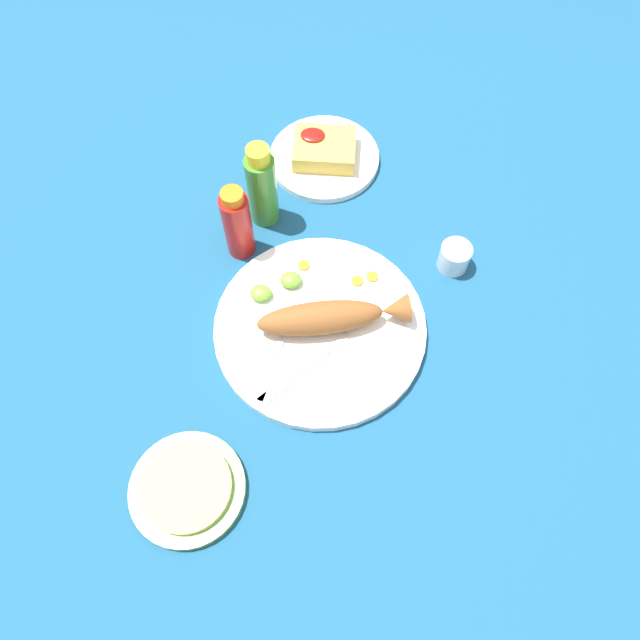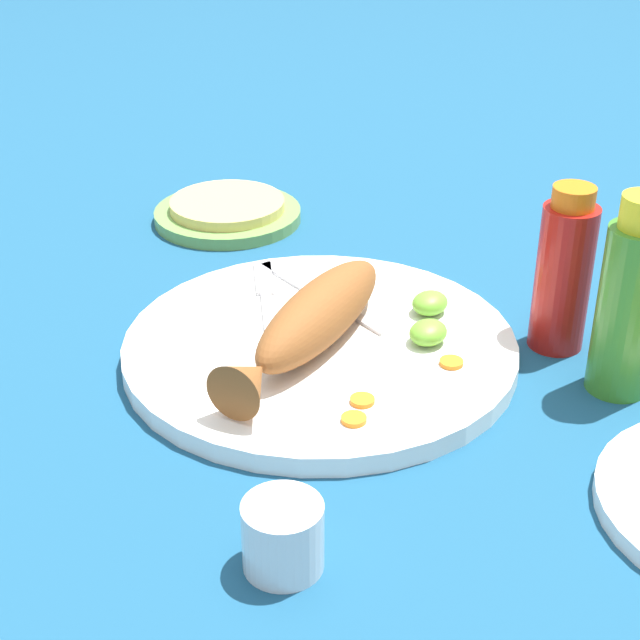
{
  "view_description": "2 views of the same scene",
  "coord_description": "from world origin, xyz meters",
  "px_view_note": "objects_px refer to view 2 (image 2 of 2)",
  "views": [
    {
      "loc": [
        -0.03,
        0.47,
        0.94
      ],
      "look_at": [
        0.0,
        0.0,
        0.04
      ],
      "focal_mm": 35.0,
      "sensor_mm": 36.0,
      "label": 1
    },
    {
      "loc": [
        -0.59,
        -0.47,
        0.46
      ],
      "look_at": [
        0.0,
        0.0,
        0.04
      ],
      "focal_mm": 55.0,
      "sensor_mm": 36.0,
      "label": 2
    }
  ],
  "objects_px": {
    "main_plate": "(320,348)",
    "hot_sauce_bottle_green": "(630,303)",
    "fried_fish": "(310,322)",
    "fork_near": "(266,299)",
    "fork_far": "(314,291)",
    "hot_sauce_bottle_red": "(564,273)",
    "tortilla_plate": "(228,215)",
    "salt_cup": "(283,540)"
  },
  "relations": [
    {
      "from": "main_plate",
      "to": "hot_sauce_bottle_green",
      "type": "distance_m",
      "value": 0.27
    },
    {
      "from": "fried_fish",
      "to": "salt_cup",
      "type": "height_order",
      "value": "fried_fish"
    },
    {
      "from": "hot_sauce_bottle_red",
      "to": "tortilla_plate",
      "type": "xyz_separation_m",
      "value": [
        0.02,
        0.44,
        -0.07
      ]
    },
    {
      "from": "salt_cup",
      "to": "tortilla_plate",
      "type": "bearing_deg",
      "value": 46.86
    },
    {
      "from": "fork_far",
      "to": "hot_sauce_bottle_green",
      "type": "relative_size",
      "value": 1.04
    },
    {
      "from": "fried_fish",
      "to": "hot_sauce_bottle_red",
      "type": "bearing_deg",
      "value": -53.01
    },
    {
      "from": "main_plate",
      "to": "salt_cup",
      "type": "height_order",
      "value": "salt_cup"
    },
    {
      "from": "fork_far",
      "to": "tortilla_plate",
      "type": "relative_size",
      "value": 1.06
    },
    {
      "from": "salt_cup",
      "to": "fork_far",
      "type": "bearing_deg",
      "value": 35.6
    },
    {
      "from": "fork_far",
      "to": "hot_sauce_bottle_red",
      "type": "distance_m",
      "value": 0.24
    },
    {
      "from": "hot_sauce_bottle_red",
      "to": "tortilla_plate",
      "type": "relative_size",
      "value": 0.9
    },
    {
      "from": "salt_cup",
      "to": "hot_sauce_bottle_red",
      "type": "bearing_deg",
      "value": -1.18
    },
    {
      "from": "fork_near",
      "to": "main_plate",
      "type": "bearing_deg",
      "value": -151.24
    },
    {
      "from": "fork_far",
      "to": "hot_sauce_bottle_red",
      "type": "relative_size",
      "value": 1.18
    },
    {
      "from": "fork_near",
      "to": "hot_sauce_bottle_red",
      "type": "distance_m",
      "value": 0.28
    },
    {
      "from": "fork_far",
      "to": "fork_near",
      "type": "bearing_deg",
      "value": 72.02
    },
    {
      "from": "hot_sauce_bottle_red",
      "to": "hot_sauce_bottle_green",
      "type": "xyz_separation_m",
      "value": [
        -0.03,
        -0.07,
        0.01
      ]
    },
    {
      "from": "main_plate",
      "to": "fork_near",
      "type": "bearing_deg",
      "value": 73.1
    },
    {
      "from": "hot_sauce_bottle_red",
      "to": "tortilla_plate",
      "type": "height_order",
      "value": "hot_sauce_bottle_red"
    },
    {
      "from": "main_plate",
      "to": "hot_sauce_bottle_green",
      "type": "xyz_separation_m",
      "value": [
        0.12,
        -0.23,
        0.07
      ]
    },
    {
      "from": "main_plate",
      "to": "fried_fish",
      "type": "bearing_deg",
      "value": -168.76
    },
    {
      "from": "main_plate",
      "to": "fork_near",
      "type": "xyz_separation_m",
      "value": [
        0.03,
        0.09,
        0.01
      ]
    },
    {
      "from": "fork_far",
      "to": "fried_fish",
      "type": "bearing_deg",
      "value": 141.16
    },
    {
      "from": "fried_fish",
      "to": "hot_sauce_bottle_red",
      "type": "distance_m",
      "value": 0.23
    },
    {
      "from": "main_plate",
      "to": "hot_sauce_bottle_green",
      "type": "relative_size",
      "value": 2.01
    },
    {
      "from": "fried_fish",
      "to": "hot_sauce_bottle_red",
      "type": "xyz_separation_m",
      "value": [
        0.17,
        -0.15,
        0.03
      ]
    },
    {
      "from": "fork_near",
      "to": "tortilla_plate",
      "type": "bearing_deg",
      "value": 7.78
    },
    {
      "from": "hot_sauce_bottle_red",
      "to": "fried_fish",
      "type": "bearing_deg",
      "value": 138.23
    },
    {
      "from": "fried_fish",
      "to": "salt_cup",
      "type": "bearing_deg",
      "value": -156.33
    },
    {
      "from": "fork_near",
      "to": "fork_far",
      "type": "height_order",
      "value": "same"
    },
    {
      "from": "fork_near",
      "to": "fried_fish",
      "type": "bearing_deg",
      "value": -160.31
    },
    {
      "from": "fried_fish",
      "to": "hot_sauce_bottle_green",
      "type": "bearing_deg",
      "value": -70.25
    },
    {
      "from": "fork_far",
      "to": "hot_sauce_bottle_red",
      "type": "bearing_deg",
      "value": -144.84
    },
    {
      "from": "hot_sauce_bottle_red",
      "to": "tortilla_plate",
      "type": "bearing_deg",
      "value": 86.96
    },
    {
      "from": "main_plate",
      "to": "salt_cup",
      "type": "distance_m",
      "value": 0.27
    },
    {
      "from": "fried_fish",
      "to": "fork_near",
      "type": "relative_size",
      "value": 1.79
    },
    {
      "from": "hot_sauce_bottle_red",
      "to": "hot_sauce_bottle_green",
      "type": "relative_size",
      "value": 0.88
    },
    {
      "from": "fork_near",
      "to": "hot_sauce_bottle_green",
      "type": "distance_m",
      "value": 0.34
    },
    {
      "from": "main_plate",
      "to": "hot_sauce_bottle_red",
      "type": "relative_size",
      "value": 2.28
    },
    {
      "from": "fork_near",
      "to": "tortilla_plate",
      "type": "distance_m",
      "value": 0.24
    },
    {
      "from": "fried_fish",
      "to": "fork_far",
      "type": "relative_size",
      "value": 1.39
    },
    {
      "from": "fork_near",
      "to": "salt_cup",
      "type": "relative_size",
      "value": 2.6
    }
  ]
}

